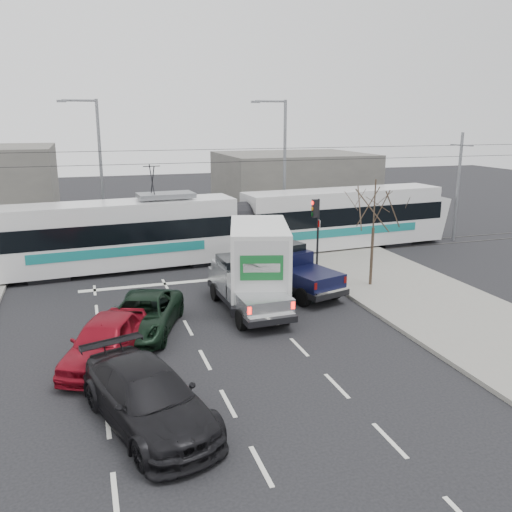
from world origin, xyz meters
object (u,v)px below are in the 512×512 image
object	(u,v)px
bare_tree	(374,209)
dark_car	(148,397)
street_lamp_far	(98,164)
box_truck	(259,261)
red_car	(106,341)
traffic_signal	(316,218)
street_lamp_near	(282,162)
tram	(238,225)
silver_pickup	(245,285)
green_car	(143,315)
navy_pickup	(291,269)

from	to	relation	value
bare_tree	dark_car	size ratio (longest dim) A/B	0.93
street_lamp_far	box_truck	world-z (taller)	street_lamp_far
red_car	traffic_signal	bearing A→B (deg)	60.68
bare_tree	street_lamp_near	size ratio (longest dim) A/B	0.56
tram	silver_pickup	distance (m)	8.66
traffic_signal	silver_pickup	distance (m)	7.60
tram	box_truck	xyz separation A→B (m)	(-1.11, -7.28, -0.20)
street_lamp_near	silver_pickup	size ratio (longest dim) A/B	1.54
green_car	red_car	distance (m)	2.77
street_lamp_far	navy_pickup	size ratio (longest dim) A/B	1.63
street_lamp_near	red_car	bearing A→B (deg)	-126.73
street_lamp_near	dark_car	bearing A→B (deg)	-118.90
street_lamp_near	navy_pickup	bearing A→B (deg)	-108.04
box_truck	dark_car	size ratio (longest dim) A/B	1.36
tram	box_truck	bearing A→B (deg)	-103.16
traffic_signal	street_lamp_far	xyz separation A→B (m)	(-10.66, 9.50, 2.37)
silver_pickup	green_car	bearing A→B (deg)	-164.96
street_lamp_far	tram	size ratio (longest dim) A/B	0.34
bare_tree	street_lamp_near	xyz separation A→B (m)	(-0.29, 11.50, 1.32)
red_car	box_truck	bearing A→B (deg)	58.06
box_truck	green_car	size ratio (longest dim) A/B	1.47
dark_car	street_lamp_far	bearing A→B (deg)	73.29
silver_pickup	dark_car	world-z (taller)	silver_pickup
red_car	dark_car	bearing A→B (deg)	-55.24
tram	red_car	size ratio (longest dim) A/B	5.74
traffic_signal	green_car	size ratio (longest dim) A/B	0.72
silver_pickup	traffic_signal	bearing A→B (deg)	40.73
dark_car	green_car	bearing A→B (deg)	67.58
bare_tree	red_car	bearing A→B (deg)	-158.99
bare_tree	navy_pickup	bearing A→B (deg)	170.94
street_lamp_near	bare_tree	bearing A→B (deg)	-88.58
silver_pickup	box_truck	bearing A→B (deg)	46.75
red_car	tram	bearing A→B (deg)	79.60
street_lamp_near	street_lamp_far	distance (m)	11.67
navy_pickup	traffic_signal	bearing A→B (deg)	34.86
dark_car	street_lamp_near	bearing A→B (deg)	43.80
silver_pickup	green_car	world-z (taller)	silver_pickup
traffic_signal	box_truck	xyz separation A→B (m)	(-4.48, -3.96, -1.02)
traffic_signal	street_lamp_near	size ratio (longest dim) A/B	0.40
box_truck	red_car	distance (m)	8.39
navy_pickup	tram	bearing A→B (deg)	79.14
bare_tree	traffic_signal	size ratio (longest dim) A/B	1.39
bare_tree	red_car	size ratio (longest dim) A/B	1.07
box_truck	silver_pickup	bearing A→B (deg)	-115.28
tram	red_car	world-z (taller)	tram
traffic_signal	box_truck	size ratio (longest dim) A/B	0.49
red_car	dark_car	xyz separation A→B (m)	(0.87, -4.14, -0.01)
silver_pickup	navy_pickup	world-z (taller)	navy_pickup
bare_tree	box_truck	size ratio (longest dim) A/B	0.68
silver_pickup	box_truck	size ratio (longest dim) A/B	0.79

